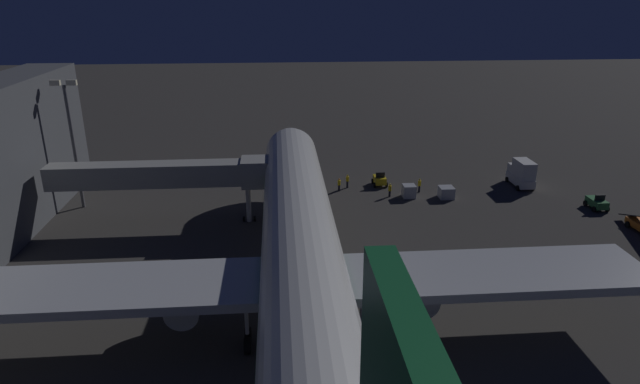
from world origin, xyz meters
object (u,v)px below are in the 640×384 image
object	(u,v)px
jet_bridge	(176,174)
baggage_tug_spare	(597,203)
baggage_container_mid_row	(409,191)
ground_crew_near_nose_gear	(419,185)
ground_crew_by_belt_loader	(339,184)
traffic_cone_nose_starboard	(275,190)
ground_crew_under_port_wing	(347,180)
airliner_at_gate	(304,280)
traffic_cone_nose_port	(308,189)
apron_floodlight_mast	(72,135)
baggage_tug_lead	(380,180)
baggage_container_near_belt	(446,192)
ground_crew_marshaller_fwd	(390,189)
ops_van	(522,173)

from	to	relation	value
jet_bridge	baggage_tug_spare	world-z (taller)	jet_bridge
baggage_container_mid_row	ground_crew_near_nose_gear	bearing A→B (deg)	-136.96
ground_crew_by_belt_loader	traffic_cone_nose_starboard	world-z (taller)	ground_crew_by_belt_loader
baggage_tug_spare	ground_crew_under_port_wing	xyz separation A→B (m)	(29.12, -9.83, 0.25)
airliner_at_gate	traffic_cone_nose_port	world-z (taller)	airliner_at_gate
jet_bridge	baggage_tug_spare	size ratio (longest dim) A/B	8.67
apron_floodlight_mast	baggage_container_mid_row	xyz separation A→B (m)	(-40.43, -0.11, -8.27)
baggage_tug_lead	ground_crew_by_belt_loader	xyz separation A→B (m)	(5.74, 1.78, 0.19)
baggage_tug_spare	ground_crew_under_port_wing	world-z (taller)	baggage_tug_spare
baggage_container_mid_row	traffic_cone_nose_port	world-z (taller)	baggage_container_mid_row
baggage_container_near_belt	ground_crew_marshaller_fwd	distance (m)	7.17
ground_crew_near_nose_gear	ground_crew_under_port_wing	xyz separation A→B (m)	(9.18, -2.43, 0.00)
ground_crew_by_belt_loader	traffic_cone_nose_starboard	bearing A→B (deg)	-3.15
ground_crew_by_belt_loader	baggage_container_near_belt	bearing A→B (deg)	165.05
baggage_tug_spare	baggage_tug_lead	world-z (taller)	same
jet_bridge	baggage_tug_spare	xyz separation A→B (m)	(-49.53, -0.40, -5.11)
jet_bridge	ops_van	distance (m)	44.92
ground_crew_marshaller_fwd	traffic_cone_nose_port	size ratio (longest dim) A/B	3.25
ground_crew_under_port_wing	apron_floodlight_mast	bearing A→B (deg)	7.26
baggage_container_mid_row	ground_crew_marshaller_fwd	world-z (taller)	ground_crew_marshaller_fwd
baggage_container_near_belt	ground_crew_near_nose_gear	size ratio (longest dim) A/B	0.97
airliner_at_gate	ground_crew_marshaller_fwd	size ratio (longest dim) A/B	39.48
jet_bridge	baggage_container_near_belt	xyz separation A→B (m)	(-32.50, -5.51, -5.16)
baggage_tug_lead	ground_crew_marshaller_fwd	xyz separation A→B (m)	(-0.50, 4.37, 0.20)
jet_bridge	ground_crew_under_port_wing	world-z (taller)	jet_bridge
baggage_container_mid_row	baggage_tug_lead	bearing A→B (deg)	-58.40
airliner_at_gate	ground_crew_by_belt_loader	xyz separation A→B (m)	(-6.29, -33.22, -4.89)
jet_bridge	apron_floodlight_mast	distance (m)	14.35
ground_crew_marshaller_fwd	traffic_cone_nose_port	world-z (taller)	ground_crew_marshaller_fwd
ground_crew_by_belt_loader	apron_floodlight_mast	bearing A→B (deg)	5.48
ops_van	ground_crew_near_nose_gear	bearing A→B (deg)	4.75
ops_van	ground_crew_under_port_wing	world-z (taller)	ops_van
ground_crew_under_port_wing	ground_crew_marshaller_fwd	bearing A→B (deg)	143.05
ground_crew_marshaller_fwd	ground_crew_under_port_wing	bearing A→B (deg)	-36.95
baggage_tug_spare	ground_crew_marshaller_fwd	world-z (taller)	baggage_tug_spare
airliner_at_gate	baggage_tug_spare	world-z (taller)	airliner_at_gate
apron_floodlight_mast	ops_van	world-z (taller)	apron_floodlight_mast
baggage_tug_spare	ground_crew_by_belt_loader	bearing A→B (deg)	-15.93
jet_bridge	ground_crew_near_nose_gear	distance (m)	30.99
ops_van	baggage_container_near_belt	xyz separation A→B (m)	(11.33, 3.48, -1.14)
jet_bridge	ground_crew_marshaller_fwd	bearing A→B (deg)	-165.68
ground_crew_near_nose_gear	apron_floodlight_mast	bearing A→B (deg)	2.42
ground_crew_marshaller_fwd	jet_bridge	bearing A→B (deg)	14.32
airliner_at_gate	ground_crew_by_belt_loader	size ratio (longest dim) A/B	40.17
ops_van	ground_crew_marshaller_fwd	xyz separation A→B (m)	(18.43, 2.51, -0.89)
apron_floodlight_mast	ground_crew_near_nose_gear	size ratio (longest dim) A/B	8.23
airliner_at_gate	ground_crew_by_belt_loader	world-z (taller)	airliner_at_gate
baggage_container_near_belt	ground_crew_under_port_wing	xyz separation A→B (m)	(12.08, -4.72, 0.30)
baggage_container_near_belt	ground_crew_by_belt_loader	world-z (taller)	ground_crew_by_belt_loader
apron_floodlight_mast	traffic_cone_nose_starboard	world-z (taller)	apron_floodlight_mast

